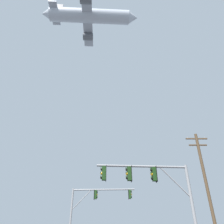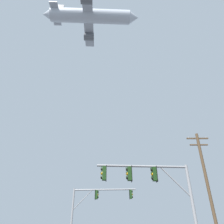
% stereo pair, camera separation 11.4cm
% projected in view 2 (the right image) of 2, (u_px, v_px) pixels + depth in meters
% --- Properties ---
extents(signal_pole_near, '(6.31, 0.74, 6.09)m').
position_uv_depth(signal_pole_near, '(153.00, 185.00, 14.07)').
color(signal_pole_near, gray).
rests_on(signal_pole_near, ground).
extents(signal_pole_far, '(6.92, 0.65, 6.37)m').
position_uv_depth(signal_pole_far, '(95.00, 203.00, 22.90)').
color(signal_pole_far, gray).
rests_on(signal_pole_far, ground).
extents(utility_pole, '(2.20, 0.28, 10.91)m').
position_uv_depth(utility_pole, '(208.00, 185.00, 19.40)').
color(utility_pole, brown).
rests_on(utility_pole, ground).
extents(airplane, '(26.60, 20.55, 7.26)m').
position_uv_depth(airplane, '(91.00, 16.00, 58.66)').
color(airplane, '#B7BCC6').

